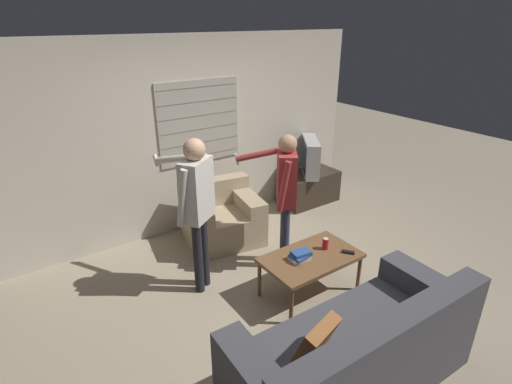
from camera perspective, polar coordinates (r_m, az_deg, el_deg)
The scene contains 12 objects.
ground_plane at distance 4.43m, azimuth 4.39°, elevation -14.38°, with size 16.00×16.00×0.00m, color gray.
wall_back at distance 5.40m, azimuth -8.87°, elevation 7.96°, with size 5.20×0.08×2.55m.
couch_blue at distance 3.42m, azimuth 14.04°, elevation -21.59°, with size 2.03×0.91×0.88m.
armchair_beige at distance 5.25m, azimuth -4.97°, elevation -3.70°, with size 1.06×0.94×0.77m.
coffee_table at distance 4.24m, azimuth 7.83°, elevation -9.55°, with size 1.01×0.61×0.46m.
tv_stand at distance 6.37m, azimuth 7.53°, elevation 0.66°, with size 0.92×0.50×0.49m.
tv at distance 6.19m, azimuth 7.76°, elevation 5.06°, with size 0.59×0.72×0.54m.
person_left_standing at distance 4.02m, azimuth -8.53°, elevation -0.93°, with size 0.48×0.82×1.69m.
person_right_standing at distance 4.44m, azimuth 4.19°, elevation 0.83°, with size 0.56×0.75×1.59m.
book_stack at distance 4.12m, azimuth 6.35°, elevation -9.03°, with size 0.24×0.18×0.10m.
soda_can at distance 4.33m, azimuth 9.89°, elevation -7.28°, with size 0.07×0.07×0.13m.
spare_remote at distance 4.33m, azimuth 13.03°, elevation -8.36°, with size 0.11×0.13×0.02m.
Camera 1 is at (-2.24, -2.66, 2.73)m, focal length 28.00 mm.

